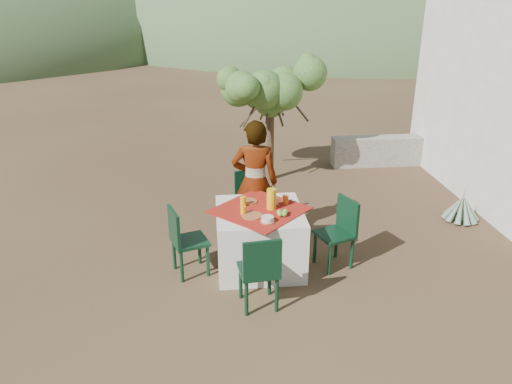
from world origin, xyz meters
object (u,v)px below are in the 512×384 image
agave (462,208)px  juice_pitcher (271,199)px  chair_far (250,197)px  chair_near (260,269)px  person (255,182)px  shrub_tree (274,95)px  chair_left (184,238)px  table (260,238)px  chair_right (340,229)px

agave → juice_pitcher: 3.19m
chair_far → chair_near: (-0.07, -1.99, 0.02)m
juice_pitcher → chair_near: bearing=-104.4°
person → shrub_tree: (0.55, 2.31, 0.67)m
chair_far → chair_left: chair_left is taller
chair_far → chair_left: bearing=-144.2°
chair_near → person: bearing=-100.3°
table → chair_near: bearing=-95.7°
chair_left → shrub_tree: bearing=-43.8°
person → shrub_tree: bearing=-93.7°
chair_right → chair_far: bearing=-161.0°
shrub_tree → person: bearing=-103.3°
chair_right → juice_pitcher: bearing=-116.2°
table → chair_right: (0.97, -0.06, 0.10)m
chair_left → table: bearing=-102.0°
chair_left → juice_pitcher: 1.13m
chair_near → shrub_tree: size_ratio=0.46×
chair_left → person: size_ratio=0.51×
chair_far → person: bearing=-103.6°
table → person: 0.84m
chair_near → person: size_ratio=0.52×
chair_far → person: (0.03, -0.39, 0.37)m
table → agave: size_ratio=2.33×
table → juice_pitcher: (0.14, 0.01, 0.51)m
chair_right → shrub_tree: 3.27m
agave → table: bearing=-162.1°
chair_far → person: person is taller
chair_near → agave: 3.71m
chair_left → shrub_tree: size_ratio=0.45×
chair_far → chair_right: 1.52m
chair_far → shrub_tree: (0.58, 1.92, 1.04)m
chair_near → chair_left: chair_near is taller
shrub_tree → juice_pitcher: bearing=-97.9°
table → shrub_tree: bearing=79.5°
person → agave: bearing=-164.9°
juice_pitcher → table: bearing=-177.0°
table → chair_far: chair_far is taller
chair_far → chair_left: (-0.89, -1.20, 0.01)m
chair_far → shrub_tree: shrub_tree is taller
chair_left → chair_far: bearing=-55.1°
juice_pitcher → chair_right: bearing=-4.7°
chair_left → person: person is taller
shrub_tree → table: bearing=-100.5°
chair_near → person: (0.10, 1.59, 0.35)m
chair_left → chair_right: chair_right is taller
table → agave: (3.09, 1.00, -0.19)m
chair_left → agave: chair_left is taller
person → shrub_tree: size_ratio=0.88×
person → chair_near: bearing=96.0°
chair_left → shrub_tree: 3.59m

